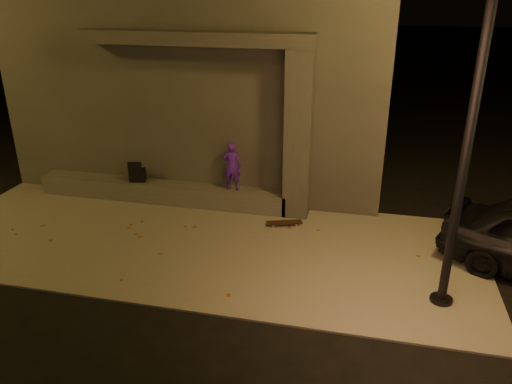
% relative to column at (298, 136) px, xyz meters
% --- Properties ---
extents(ground, '(120.00, 120.00, 0.00)m').
position_rel_column_xyz_m(ground, '(-1.70, -3.75, -1.84)').
color(ground, black).
rests_on(ground, ground).
extents(sidewalk, '(11.00, 4.40, 0.04)m').
position_rel_column_xyz_m(sidewalk, '(-1.70, -1.75, -1.82)').
color(sidewalk, slate).
rests_on(sidewalk, ground).
extents(building, '(9.00, 5.10, 5.22)m').
position_rel_column_xyz_m(building, '(-2.70, 2.74, 0.77)').
color(building, '#3B3935').
rests_on(building, ground).
extents(ledge, '(6.00, 0.55, 0.45)m').
position_rel_column_xyz_m(ledge, '(-3.20, 0.00, -1.58)').
color(ledge, '#4A4843').
rests_on(ledge, sidewalk).
extents(column, '(0.55, 0.55, 3.60)m').
position_rel_column_xyz_m(column, '(0.00, 0.00, 0.00)').
color(column, '#3B3935').
rests_on(column, sidewalk).
extents(canopy, '(5.00, 0.70, 0.28)m').
position_rel_column_xyz_m(canopy, '(-2.20, 0.05, 1.94)').
color(canopy, '#3B3935').
rests_on(canopy, column).
extents(skateboarder, '(0.42, 0.28, 1.12)m').
position_rel_column_xyz_m(skateboarder, '(-1.47, 0.00, -0.79)').
color(skateboarder, '#46189C').
rests_on(skateboarder, ledge).
extents(backpack, '(0.40, 0.30, 0.51)m').
position_rel_column_xyz_m(backpack, '(-3.79, 0.00, -1.18)').
color(backpack, black).
rests_on(backpack, ledge).
extents(skateboard, '(0.78, 0.43, 0.08)m').
position_rel_column_xyz_m(skateboard, '(-0.15, -0.65, -1.73)').
color(skateboard, black).
rests_on(skateboard, sidewalk).
extents(street_lamp_0, '(0.36, 0.36, 6.61)m').
position_rel_column_xyz_m(street_lamp_0, '(2.82, -2.78, 1.93)').
color(street_lamp_0, black).
rests_on(street_lamp_0, ground).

